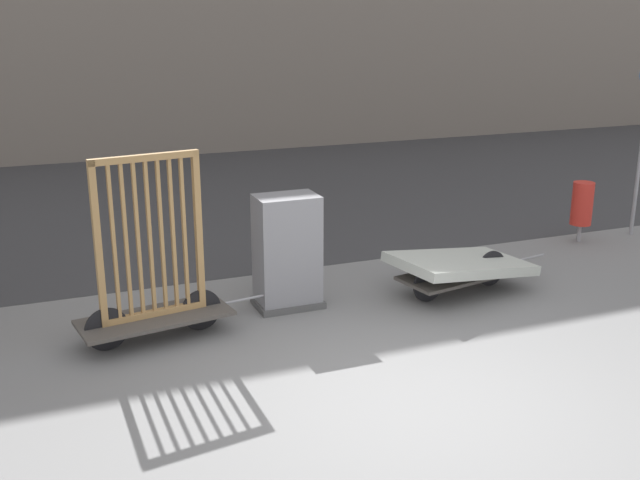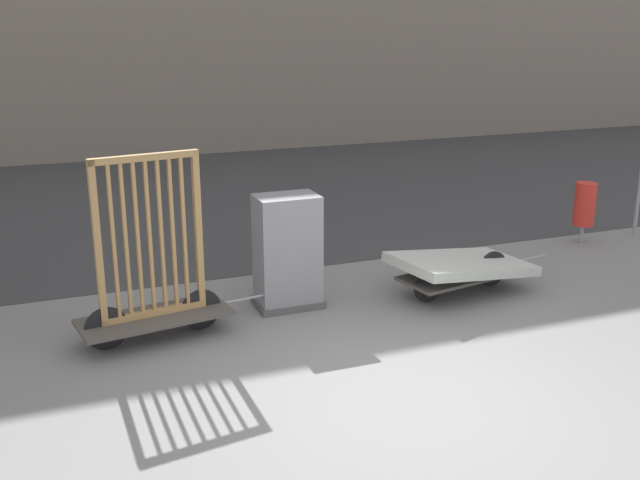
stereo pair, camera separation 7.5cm
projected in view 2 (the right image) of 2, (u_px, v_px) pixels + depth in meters
ground_plane at (413, 406)px, 6.81m from camera, size 60.00×60.00×0.00m
road_strip at (202, 198)px, 14.58m from camera, size 56.00×9.45×0.01m
bike_cart_with_bedframe at (153, 282)px, 8.05m from camera, size 2.36×0.94×2.05m
bike_cart_with_mattress at (462, 266)px, 9.47m from camera, size 2.48×1.33×0.58m
utility_cabinet at (287, 255)px, 8.99m from camera, size 0.80×0.56×1.38m
trash_bin at (585, 204)px, 11.57m from camera, size 0.33×0.33×0.95m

